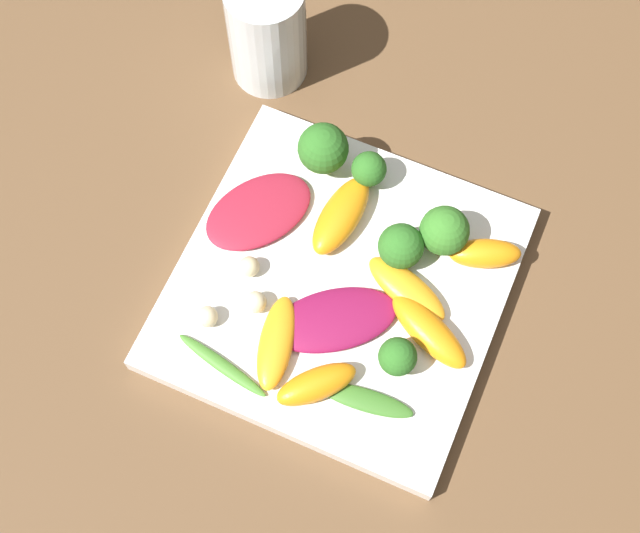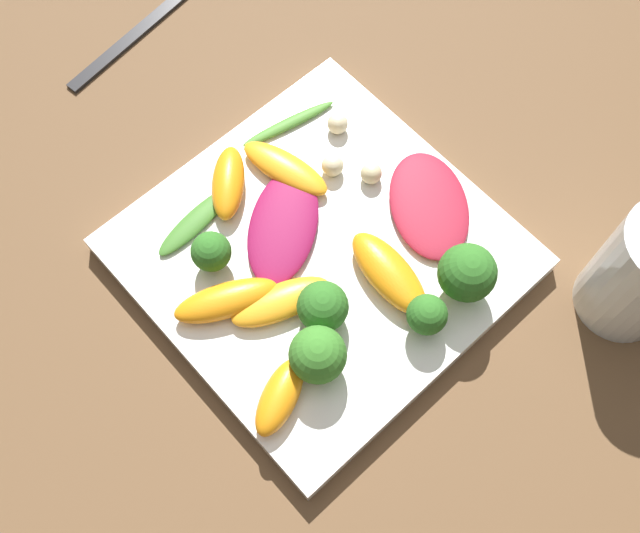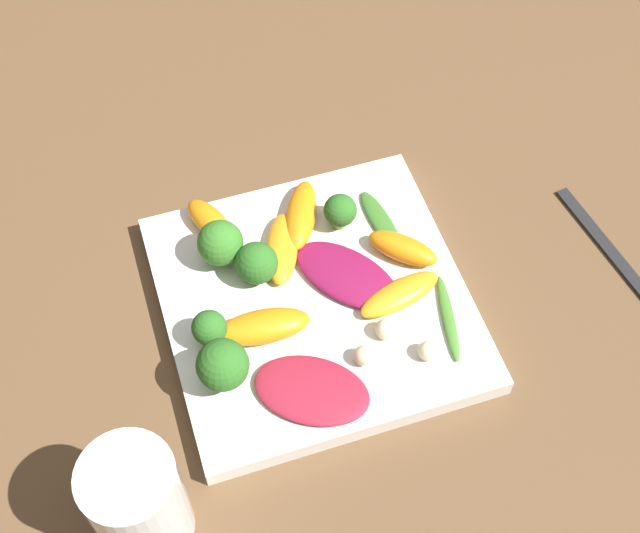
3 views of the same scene
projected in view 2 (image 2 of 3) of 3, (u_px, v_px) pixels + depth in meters
ground_plane at (320, 260)px, 0.57m from camera, size 2.40×2.40×0.00m
plate at (320, 255)px, 0.56m from camera, size 0.25×0.25×0.02m
fork at (172, 2)px, 0.66m from camera, size 0.04×0.20×0.01m
radicchio_leaf_0 at (429, 205)px, 0.56m from camera, size 0.11×0.10×0.01m
radicchio_leaf_1 at (283, 226)px, 0.55m from camera, size 0.10×0.11×0.01m
orange_segment_0 at (226, 300)px, 0.53m from camera, size 0.06×0.08×0.02m
orange_segment_1 at (281, 302)px, 0.53m from camera, size 0.05×0.08×0.02m
orange_segment_2 at (280, 397)px, 0.50m from camera, size 0.04×0.06×0.02m
orange_segment_3 at (228, 183)px, 0.56m from camera, size 0.06×0.06×0.02m
orange_segment_4 at (285, 168)px, 0.57m from camera, size 0.08×0.04×0.01m
orange_segment_5 at (389, 273)px, 0.53m from camera, size 0.08×0.04×0.02m
broccoli_floret_0 at (323, 307)px, 0.51m from camera, size 0.04×0.04×0.04m
broccoli_floret_1 at (467, 273)px, 0.51m from camera, size 0.04×0.04×0.05m
broccoli_floret_2 at (318, 355)px, 0.49m from camera, size 0.04×0.04×0.04m
broccoli_floret_3 at (427, 315)px, 0.51m from camera, size 0.03×0.03×0.04m
broccoli_floret_4 at (211, 252)px, 0.53m from camera, size 0.03×0.03×0.04m
arugula_sprig_0 at (195, 222)px, 0.56m from camera, size 0.03×0.07×0.01m
arugula_sprig_1 at (289, 124)px, 0.59m from camera, size 0.03×0.08×0.01m
macadamia_nut_0 at (371, 173)px, 0.57m from camera, size 0.02×0.02×0.02m
macadamia_nut_1 at (333, 165)px, 0.57m from camera, size 0.02×0.02×0.02m
macadamia_nut_2 at (338, 124)px, 0.59m from camera, size 0.02×0.02×0.02m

